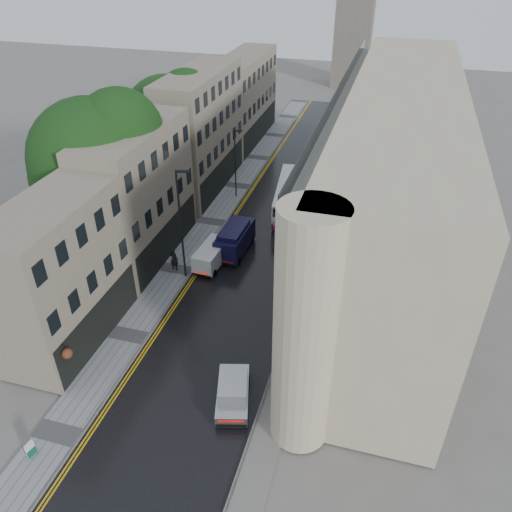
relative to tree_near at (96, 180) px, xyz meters
The scene contains 17 objects.
ground 24.59m from the tree_near, 57.99° to the right, with size 200.00×200.00×0.00m, color slate.
road 16.14m from the tree_near, 30.96° to the left, with size 9.00×85.00×0.02m, color black.
left_sidewalk 12.16m from the tree_near, 48.44° to the left, with size 2.70×85.00×0.12m, color gray.
right_sidewalk 20.59m from the tree_near, 22.73° to the left, with size 1.80×85.00×0.12m, color slate.
old_shop_row 10.50m from the tree_near, 73.04° to the left, with size 4.50×56.00×12.00m, color gray, non-canonical shape.
modern_block 23.58m from the tree_near, 14.74° to the left, with size 8.00×40.00×14.00m, color beige, non-canonical shape.
tree_near is the anchor object (origin of this frame).
tree_far 13.02m from the tree_near, 88.68° to the left, with size 9.24×9.24×12.46m, color black, non-canonical shape.
cream_bus 16.55m from the tree_near, 37.24° to the left, with size 2.23×9.83×2.68m, color white, non-canonical shape.
white_lorry 24.83m from the tree_near, 53.06° to the left, with size 2.74×9.13×4.79m, color silver, non-canonical shape.
silver_hatchback 21.42m from the tree_near, 43.50° to the right, with size 1.82×4.16×1.56m, color #9B9CA0, non-canonical shape.
white_van 10.23m from the tree_near, ahead, with size 1.75×4.08×1.85m, color silver, non-canonical shape.
navy_van 11.03m from the tree_near, ahead, with size 2.05×5.11×2.61m, color black, non-canonical shape.
pedestrian 8.79m from the tree_near, ahead, with size 0.72×0.47×1.98m, color black.
lamp_post_near 8.17m from the tree_near, 11.21° to the right, with size 1.03×0.23×9.17m, color black, non-canonical shape.
lamp_post_far 15.46m from the tree_near, 61.32° to the left, with size 0.80×0.18×7.10m, color black, non-canonical shape.
estate_sign 20.93m from the tree_near, 72.04° to the right, with size 0.08×0.59×0.98m, color white, non-canonical shape.
Camera 1 is at (9.61, -11.47, 23.58)m, focal length 35.00 mm.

